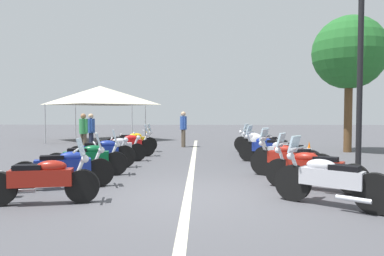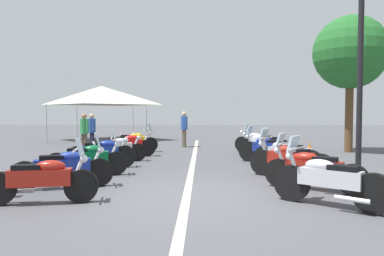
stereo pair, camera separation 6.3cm
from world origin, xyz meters
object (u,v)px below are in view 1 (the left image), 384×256
(motorcycle_right_row_4, at_px, (268,148))
(motorcycle_left_row_0, at_px, (43,179))
(motorcycle_left_row_6, at_px, (132,141))
(bystander_1, at_px, (183,126))
(motorcycle_left_row_3, at_px, (102,152))
(bystander_0, at_px, (83,130))
(motorcycle_left_row_4, at_px, (115,148))
(motorcycle_right_row_2, at_px, (290,159))
(roadside_tree_0, at_px, (349,53))
(motorcycle_right_row_5, at_px, (263,144))
(motorcycle_right_row_0, at_px, (329,180))
(street_lamp_twin_globe, at_px, (361,32))
(motorcycle_right_row_1, at_px, (313,169))
(motorcycle_right_row_6, at_px, (257,142))
(motorcycle_left_row_2, at_px, (88,158))
(motorcycle_left_row_1, at_px, (65,167))
(motorcycle_right_row_3, at_px, (285,154))
(traffic_cone_2, at_px, (309,150))
(event_tent, at_px, (100,95))
(motorcycle_left_row_5, at_px, (127,144))

(motorcycle_right_row_4, bearing_deg, motorcycle_left_row_0, 75.99)
(motorcycle_left_row_6, xyz_separation_m, bystander_1, (2.34, -2.02, 0.53))
(motorcycle_left_row_3, bearing_deg, bystander_0, 105.29)
(motorcycle_left_row_4, distance_m, motorcycle_right_row_2, 5.86)
(motorcycle_right_row_2, bearing_deg, roadside_tree_0, -87.58)
(motorcycle_left_row_3, xyz_separation_m, bystander_1, (6.45, -2.13, 0.53))
(motorcycle_right_row_4, relative_size, motorcycle_right_row_5, 0.98)
(motorcycle_right_row_0, distance_m, motorcycle_right_row_5, 7.06)
(motorcycle_right_row_5, bearing_deg, motorcycle_left_row_3, 55.92)
(motorcycle_left_row_0, xyz_separation_m, motorcycle_left_row_4, (5.55, 0.04, -0.01))
(motorcycle_left_row_6, height_order, street_lamp_twin_globe, street_lamp_twin_globe)
(motorcycle_right_row_5, bearing_deg, motorcycle_left_row_0, 81.65)
(motorcycle_left_row_0, distance_m, motorcycle_right_row_1, 5.38)
(motorcycle_right_row_6, bearing_deg, bystander_1, -4.14)
(motorcycle_right_row_4, distance_m, bystander_0, 7.34)
(motorcycle_left_row_2, height_order, motorcycle_right_row_0, motorcycle_right_row_0)
(street_lamp_twin_globe, relative_size, bystander_1, 3.24)
(motorcycle_left_row_1, relative_size, motorcycle_right_row_3, 1.21)
(traffic_cone_2, relative_size, event_tent, 0.12)
(bystander_0, bearing_deg, motorcycle_right_row_2, -89.70)
(motorcycle_right_row_5, bearing_deg, traffic_cone_2, -167.83)
(motorcycle_left_row_4, xyz_separation_m, motorcycle_left_row_5, (1.32, -0.14, 0.02))
(motorcycle_left_row_4, height_order, motorcycle_right_row_0, motorcycle_right_row_0)
(motorcycle_left_row_6, height_order, motorcycle_right_row_4, motorcycle_right_row_4)
(motorcycle_right_row_0, relative_size, event_tent, 0.34)
(motorcycle_left_row_0, bearing_deg, motorcycle_left_row_4, 79.19)
(motorcycle_right_row_3, distance_m, street_lamp_twin_globe, 3.78)
(traffic_cone_2, bearing_deg, motorcycle_right_row_4, 123.73)
(traffic_cone_2, relative_size, roadside_tree_0, 0.11)
(motorcycle_right_row_0, bearing_deg, bystander_0, -10.63)
(motorcycle_left_row_0, relative_size, motorcycle_right_row_2, 1.09)
(motorcycle_right_row_6, xyz_separation_m, street_lamp_twin_globe, (-5.34, -1.74, 3.23))
(motorcycle_right_row_4, bearing_deg, motorcycle_left_row_4, 27.56)
(motorcycle_left_row_2, relative_size, street_lamp_twin_globe, 0.38)
(event_tent, bearing_deg, roadside_tree_0, -116.38)
(motorcycle_left_row_0, xyz_separation_m, motorcycle_right_row_6, (8.28, -5.16, 0.00))
(motorcycle_left_row_3, height_order, motorcycle_right_row_3, motorcycle_right_row_3)
(motorcycle_left_row_6, relative_size, motorcycle_right_row_0, 1.22)
(motorcycle_left_row_0, height_order, street_lamp_twin_globe, street_lamp_twin_globe)
(motorcycle_right_row_0, relative_size, motorcycle_right_row_3, 1.01)
(motorcycle_right_row_1, height_order, roadside_tree_0, roadside_tree_0)
(motorcycle_right_row_2, height_order, motorcycle_right_row_3, motorcycle_right_row_2)
(motorcycle_right_row_2, bearing_deg, motorcycle_left_row_2, 33.37)
(motorcycle_right_row_1, bearing_deg, motorcycle_left_row_4, -8.04)
(motorcycle_left_row_6, bearing_deg, motorcycle_right_row_3, -57.17)
(traffic_cone_2, bearing_deg, bystander_0, 81.25)
(motorcycle_left_row_4, height_order, motorcycle_right_row_2, motorcycle_right_row_2)
(motorcycle_left_row_0, distance_m, event_tent, 15.11)
(motorcycle_left_row_3, xyz_separation_m, motorcycle_right_row_3, (-0.14, -5.41, -0.00))
(motorcycle_left_row_0, distance_m, motorcycle_left_row_1, 1.33)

